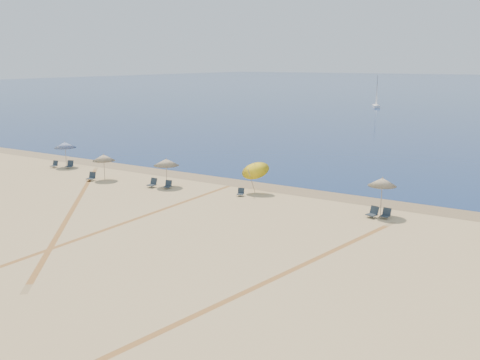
# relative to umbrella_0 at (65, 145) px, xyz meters

# --- Properties ---
(ground) EXTENTS (160.00, 160.00, 0.00)m
(ground) POSITION_rel_umbrella_0_xyz_m (20.78, -21.09, -2.14)
(ground) COLOR tan
(ground) RESTS_ON ground
(wet_sand) EXTENTS (500.00, 500.00, 0.00)m
(wet_sand) POSITION_rel_umbrella_0_xyz_m (20.78, 2.91, -2.13)
(wet_sand) COLOR olive
(wet_sand) RESTS_ON ground
(umbrella_0) EXTENTS (2.11, 2.11, 2.48)m
(umbrella_0) POSITION_rel_umbrella_0_xyz_m (0.00, 0.00, 0.00)
(umbrella_0) COLOR gray
(umbrella_0) RESTS_ON ground
(umbrella_1) EXTENTS (1.97, 1.97, 2.28)m
(umbrella_1) POSITION_rel_umbrella_0_xyz_m (7.50, -2.20, -0.20)
(umbrella_1) COLOR gray
(umbrella_1) RESTS_ON ground
(umbrella_2) EXTENTS (2.11, 2.11, 2.34)m
(umbrella_2) POSITION_rel_umbrella_0_xyz_m (13.72, -1.26, -0.14)
(umbrella_2) COLOR gray
(umbrella_2) RESTS_ON ground
(umbrella_3) EXTENTS (2.19, 2.19, 2.76)m
(umbrella_3) POSITION_rel_umbrella_0_xyz_m (21.08, 0.62, -0.15)
(umbrella_3) COLOR gray
(umbrella_3) RESTS_ON ground
(umbrella_4) EXTENTS (1.91, 1.91, 2.62)m
(umbrella_4) POSITION_rel_umbrella_0_xyz_m (31.45, -0.27, 0.14)
(umbrella_4) COLOR gray
(umbrella_4) RESTS_ON ground
(chair_0) EXTENTS (0.66, 0.74, 0.66)m
(chair_0) POSITION_rel_umbrella_0_xyz_m (-0.63, -0.91, -1.85)
(chair_0) COLOR #1D262E
(chair_0) RESTS_ON ground
(chair_1) EXTENTS (0.83, 0.89, 0.74)m
(chair_1) POSITION_rel_umbrella_0_xyz_m (0.90, -0.37, -1.81)
(chair_1) COLOR #1D262E
(chair_1) RESTS_ON ground
(chair_2) EXTENTS (0.75, 0.83, 0.73)m
(chair_2) POSITION_rel_umbrella_0_xyz_m (6.83, -3.11, -1.82)
(chair_2) COLOR #1D262E
(chair_2) RESTS_ON ground
(chair_3) EXTENTS (0.62, 0.73, 0.74)m
(chair_3) POSITION_rel_umbrella_0_xyz_m (12.99, -2.21, -1.81)
(chair_3) COLOR #1D262E
(chair_3) RESTS_ON ground
(chair_4) EXTENTS (0.69, 0.76, 0.66)m
(chair_4) POSITION_rel_umbrella_0_xyz_m (14.38, -1.92, -1.85)
(chair_4) COLOR #1D262E
(chair_4) RESTS_ON ground
(chair_5) EXTENTS (0.65, 0.70, 0.59)m
(chair_5) POSITION_rel_umbrella_0_xyz_m (20.70, -0.85, -1.88)
(chair_5) COLOR #1D262E
(chair_5) RESTS_ON ground
(chair_6) EXTENTS (0.79, 0.86, 0.74)m
(chair_6) POSITION_rel_umbrella_0_xyz_m (31.20, -1.12, -1.81)
(chair_6) COLOR #1D262E
(chair_6) RESTS_ON ground
(chair_7) EXTENTS (0.63, 0.71, 0.68)m
(chair_7) POSITION_rel_umbrella_0_xyz_m (32.00, -0.90, -1.84)
(chair_7) COLOR #1D262E
(chair_7) RESTS_ON ground
(sailboat_2) EXTENTS (3.02, 4.78, 7.01)m
(sailboat_2) POSITION_rel_umbrella_0_xyz_m (4.76, 83.04, -0.02)
(sailboat_2) COLOR white
(sailboat_2) RESTS_ON ocean
(tire_tracks) EXTENTS (54.25, 42.96, 0.00)m
(tire_tracks) POSITION_rel_umbrella_0_xyz_m (20.11, -11.99, -2.14)
(tire_tracks) COLOR tan
(tire_tracks) RESTS_ON ground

